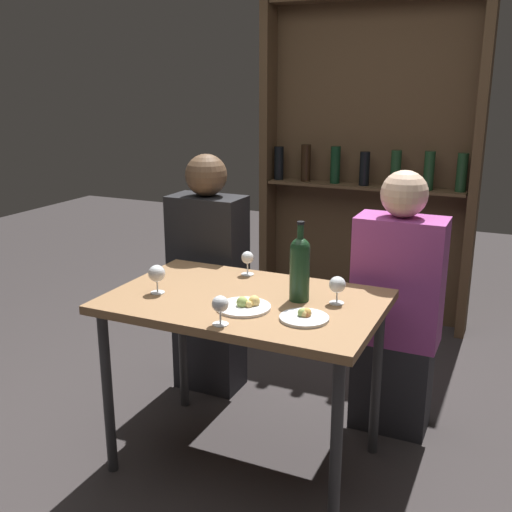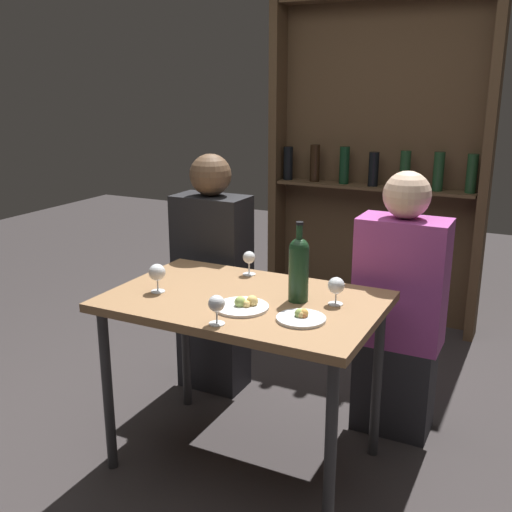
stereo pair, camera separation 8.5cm
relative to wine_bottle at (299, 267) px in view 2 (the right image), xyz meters
The scene contains 12 objects.
ground_plane 0.94m from the wine_bottle, 163.20° to the right, with size 10.00×10.00×0.00m, color #332D2D.
dining_table 0.32m from the wine_bottle, 163.20° to the right, with size 1.12×0.73×0.77m.
wine_rack_wall 1.90m from the wine_bottle, 96.51° to the left, with size 1.48×0.21×2.41m.
wine_bottle is the anchor object (origin of this frame).
wine_glass_0 0.60m from the wine_bottle, 163.86° to the right, with size 0.07×0.07×0.12m.
wine_glass_1 0.17m from the wine_bottle, 10.20° to the left, with size 0.07×0.07×0.11m.
wine_glass_2 0.41m from the wine_bottle, 146.88° to the left, with size 0.06×0.06×0.11m.
wine_glass_3 0.41m from the wine_bottle, 115.22° to the right, with size 0.06×0.06×0.11m.
food_plate_0 0.25m from the wine_bottle, 64.16° to the right, with size 0.19×0.19×0.04m.
food_plate_1 0.27m from the wine_bottle, 131.76° to the right, with size 0.21×0.21×0.05m.
seated_person_left 0.90m from the wine_bottle, 144.87° to the left, with size 0.39×0.22×1.28m.
seated_person_right 0.66m from the wine_bottle, 58.01° to the left, with size 0.40×0.22×1.26m.
Camera 2 is at (1.08, -2.06, 1.62)m, focal length 42.00 mm.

